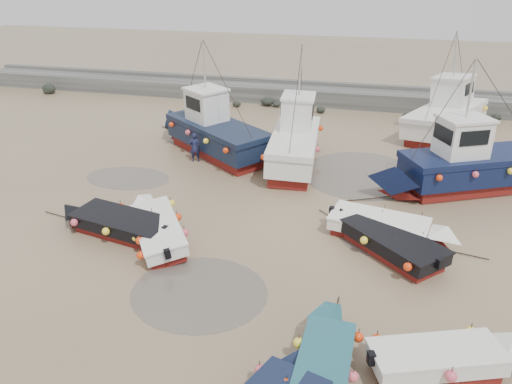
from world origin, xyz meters
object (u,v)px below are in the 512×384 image
Objects in this scene: dinghy_2 at (325,352)px; cabin_boat_2 at (463,165)px; dinghy_6 at (386,238)px; dinghy_3 at (450,357)px; cabin_boat_1 at (295,139)px; person at (196,161)px; dinghy_0 at (158,225)px; cabin_boat_0 at (212,130)px; dinghy_4 at (115,221)px; cabin_boat_3 at (451,114)px; dinghy_5 at (388,226)px.

dinghy_2 is 0.54× the size of cabin_boat_2.
dinghy_3 is at bearing -120.62° from dinghy_6.
cabin_boat_1 reaches higher than dinghy_2.
dinghy_2 is 16.16m from person.
person is at bearing 66.55° from dinghy_0.
dinghy_3 is at bearing 112.68° from person.
dinghy_0 is 8.28m from person.
cabin_boat_0 is 13.30m from cabin_boat_2.
dinghy_4 is at bearing 149.54° from dinghy_0.
dinghy_4 is at bearing 92.26° from cabin_boat_2.
dinghy_0 is 0.66× the size of cabin_boat_0.
cabin_boat_0 is (-11.56, 14.50, 0.79)m from dinghy_3.
dinghy_6 is at bearing 79.09° from dinghy_2.
dinghy_0 is at bearing -74.57° from dinghy_4.
dinghy_3 is at bearing -98.97° from dinghy_4.
dinghy_3 is at bearing -69.54° from cabin_boat_1.
cabin_boat_1 is 11.05m from cabin_boat_3.
dinghy_0 and dinghy_6 have the same top height.
dinghy_6 is at bearing 125.69° from person.
dinghy_0 is 3.63× the size of person.
cabin_boat_2 is (8.30, -1.69, -0.00)m from cabin_boat_1.
dinghy_6 is (-1.76, 5.98, -0.01)m from dinghy_3.
cabin_boat_0 reaches higher than dinghy_2.
dinghy_3 is 17.63m from person.
cabin_boat_0 is 0.94× the size of cabin_boat_2.
person is at bearing -158.03° from dinghy_3.
dinghy_4 is (-12.30, 4.68, -0.01)m from dinghy_3.
cabin_boat_2 reaches higher than dinghy_3.
cabin_boat_2 is at bearing 151.83° from dinghy_3.
dinghy_6 is at bearing 6.58° from dinghy_5.
dinghy_3 is 0.91× the size of dinghy_5.
cabin_boat_2 is at bearing -1.87° from dinghy_0.
dinghy_4 is (-1.82, -0.11, 0.00)m from dinghy_0.
dinghy_0 is at bearing -101.43° from cabin_boat_3.
cabin_boat_3 is (13.37, 6.58, 0.01)m from cabin_boat_0.
dinghy_0 is 20.42m from cabin_boat_3.
cabin_boat_3 is at bearing -169.61° from person.
dinghy_0 and dinghy_5 have the same top height.
cabin_boat_3 is at bearing -28.34° from cabin_boat_2.
cabin_boat_2 reaches higher than dinghy_2.
person is (0.30, 8.24, -0.54)m from dinghy_4.
dinghy_4 is at bearing 151.12° from dinghy_2.
cabin_boat_2 is (4.77, 13.00, 0.78)m from dinghy_2.
dinghy_3 is at bearing -69.31° from cabin_boat_3.
cabin_boat_2 is at bearing 15.48° from dinghy_6.
cabin_boat_3 reaches higher than dinghy_2.
dinghy_6 is (10.54, 1.31, 0.00)m from dinghy_4.
cabin_boat_1 is at bearing -57.58° from cabin_boat_0.
cabin_boat_3 is at bearing 18.92° from dinghy_0.
cabin_boat_1 is (5.57, 9.39, 0.81)m from dinghy_4.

